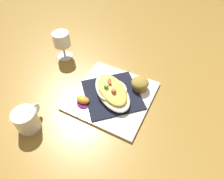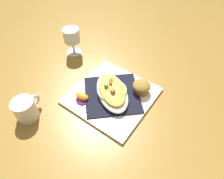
{
  "view_description": "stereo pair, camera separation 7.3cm",
  "coord_description": "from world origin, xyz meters",
  "px_view_note": "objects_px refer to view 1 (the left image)",
  "views": [
    {
      "loc": [
        -0.37,
        -0.31,
        0.58
      ],
      "look_at": [
        0.0,
        0.0,
        0.04
      ],
      "focal_mm": 31.35,
      "sensor_mm": 36.0,
      "label": 1
    },
    {
      "loc": [
        -0.32,
        -0.37,
        0.58
      ],
      "look_at": [
        0.0,
        0.0,
        0.04
      ],
      "focal_mm": 31.35,
      "sensor_mm": 36.0,
      "label": 2
    }
  ],
  "objects_px": {
    "coffee_mug": "(27,120)",
    "muffin": "(140,84)",
    "stemmed_glass": "(62,41)",
    "orange_garnish": "(83,101)",
    "gratin_dish": "(112,91)",
    "square_plate": "(112,96)"
  },
  "relations": [
    {
      "from": "muffin",
      "to": "coffee_mug",
      "type": "relative_size",
      "value": 0.65
    },
    {
      "from": "orange_garnish",
      "to": "stemmed_glass",
      "type": "bearing_deg",
      "value": 61.97
    },
    {
      "from": "coffee_mug",
      "to": "muffin",
      "type": "bearing_deg",
      "value": -26.22
    },
    {
      "from": "gratin_dish",
      "to": "muffin",
      "type": "bearing_deg",
      "value": -31.81
    },
    {
      "from": "gratin_dish",
      "to": "orange_garnish",
      "type": "distance_m",
      "value": 0.12
    },
    {
      "from": "gratin_dish",
      "to": "coffee_mug",
      "type": "bearing_deg",
      "value": 155.83
    },
    {
      "from": "stemmed_glass",
      "to": "coffee_mug",
      "type": "bearing_deg",
      "value": -148.2
    },
    {
      "from": "muffin",
      "to": "stemmed_glass",
      "type": "distance_m",
      "value": 0.4
    },
    {
      "from": "orange_garnish",
      "to": "gratin_dish",
      "type": "bearing_deg",
      "value": -30.45
    },
    {
      "from": "muffin",
      "to": "orange_garnish",
      "type": "distance_m",
      "value": 0.23
    },
    {
      "from": "gratin_dish",
      "to": "muffin",
      "type": "distance_m",
      "value": 0.11
    },
    {
      "from": "orange_garnish",
      "to": "coffee_mug",
      "type": "bearing_deg",
      "value": 159.51
    },
    {
      "from": "square_plate",
      "to": "coffee_mug",
      "type": "bearing_deg",
      "value": 155.83
    },
    {
      "from": "muffin",
      "to": "coffee_mug",
      "type": "height_order",
      "value": "coffee_mug"
    },
    {
      "from": "gratin_dish",
      "to": "stemmed_glass",
      "type": "relative_size",
      "value": 1.89
    },
    {
      "from": "gratin_dish",
      "to": "orange_garnish",
      "type": "xyz_separation_m",
      "value": [
        -0.1,
        0.06,
        -0.01
      ]
    },
    {
      "from": "gratin_dish",
      "to": "coffee_mug",
      "type": "xyz_separation_m",
      "value": [
        -0.28,
        0.13,
        0.0
      ]
    },
    {
      "from": "stemmed_glass",
      "to": "orange_garnish",
      "type": "bearing_deg",
      "value": -118.03
    },
    {
      "from": "orange_garnish",
      "to": "coffee_mug",
      "type": "relative_size",
      "value": 0.61
    },
    {
      "from": "square_plate",
      "to": "gratin_dish",
      "type": "xyz_separation_m",
      "value": [
        -0.0,
        0.0,
        0.03
      ]
    },
    {
      "from": "coffee_mug",
      "to": "stemmed_glass",
      "type": "distance_m",
      "value": 0.39
    },
    {
      "from": "square_plate",
      "to": "stemmed_glass",
      "type": "relative_size",
      "value": 2.36
    }
  ]
}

